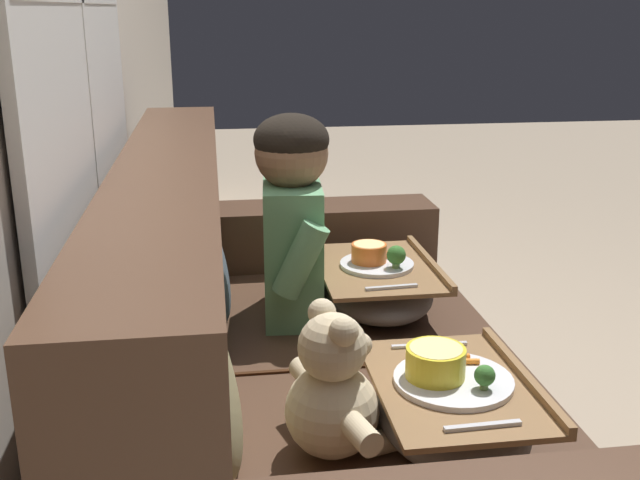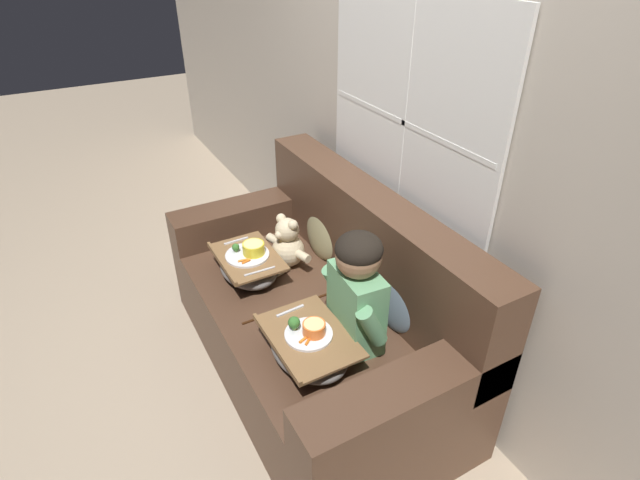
{
  "view_description": "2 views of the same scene",
  "coord_description": "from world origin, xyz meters",
  "px_view_note": "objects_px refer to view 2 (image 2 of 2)",
  "views": [
    {
      "loc": [
        -1.64,
        0.27,
        1.33
      ],
      "look_at": [
        -0.01,
        0.03,
        0.82
      ],
      "focal_mm": 42.0,
      "sensor_mm": 36.0,
      "label": 1
    },
    {
      "loc": [
        1.8,
        -0.93,
        2.13
      ],
      "look_at": [
        -0.1,
        0.12,
        0.76
      ],
      "focal_mm": 28.0,
      "sensor_mm": 36.0,
      "label": 2
    }
  ],
  "objects_px": {
    "throw_pillow_behind_child": "(398,296)",
    "teddy_bear": "(287,245)",
    "lap_tray_child": "(309,345)",
    "lap_tray_teddy": "(248,265)",
    "couch": "(320,314)",
    "child_figure": "(357,285)",
    "throw_pillow_behind_teddy": "(325,228)"
  },
  "relations": [
    {
      "from": "throw_pillow_behind_child",
      "to": "teddy_bear",
      "type": "xyz_separation_m",
      "value": [
        -0.71,
        -0.24,
        -0.04
      ]
    },
    {
      "from": "lap_tray_child",
      "to": "lap_tray_teddy",
      "type": "distance_m",
      "value": 0.71
    },
    {
      "from": "couch",
      "to": "lap_tray_teddy",
      "type": "xyz_separation_m",
      "value": [
        -0.36,
        -0.26,
        0.2
      ]
    },
    {
      "from": "child_figure",
      "to": "lap_tray_child",
      "type": "bearing_deg",
      "value": -90.03
    },
    {
      "from": "couch",
      "to": "lap_tray_teddy",
      "type": "height_order",
      "value": "couch"
    },
    {
      "from": "couch",
      "to": "lap_tray_child",
      "type": "bearing_deg",
      "value": -35.91
    },
    {
      "from": "throw_pillow_behind_child",
      "to": "child_figure",
      "type": "relative_size",
      "value": 0.64
    },
    {
      "from": "couch",
      "to": "lap_tray_child",
      "type": "xyz_separation_m",
      "value": [
        0.36,
        -0.26,
        0.19
      ]
    },
    {
      "from": "throw_pillow_behind_child",
      "to": "child_figure",
      "type": "xyz_separation_m",
      "value": [
        -0.0,
        -0.24,
        0.15
      ]
    },
    {
      "from": "couch",
      "to": "throw_pillow_behind_child",
      "type": "bearing_deg",
      "value": 32.53
    },
    {
      "from": "couch",
      "to": "lap_tray_teddy",
      "type": "relative_size",
      "value": 4.3
    },
    {
      "from": "child_figure",
      "to": "lap_tray_child",
      "type": "xyz_separation_m",
      "value": [
        -0.0,
        -0.24,
        -0.24
      ]
    },
    {
      "from": "throw_pillow_behind_child",
      "to": "lap_tray_child",
      "type": "bearing_deg",
      "value": -90.03
    },
    {
      "from": "child_figure",
      "to": "teddy_bear",
      "type": "height_order",
      "value": "child_figure"
    },
    {
      "from": "throw_pillow_behind_child",
      "to": "lap_tray_teddy",
      "type": "height_order",
      "value": "throw_pillow_behind_child"
    },
    {
      "from": "child_figure",
      "to": "throw_pillow_behind_teddy",
      "type": "bearing_deg",
      "value": 161.32
    },
    {
      "from": "throw_pillow_behind_child",
      "to": "lap_tray_teddy",
      "type": "relative_size",
      "value": 0.86
    },
    {
      "from": "lap_tray_teddy",
      "to": "throw_pillow_behind_teddy",
      "type": "bearing_deg",
      "value": 90.04
    },
    {
      "from": "couch",
      "to": "throw_pillow_behind_child",
      "type": "relative_size",
      "value": 5.02
    },
    {
      "from": "throw_pillow_behind_child",
      "to": "lap_tray_child",
      "type": "relative_size",
      "value": 0.79
    },
    {
      "from": "lap_tray_child",
      "to": "teddy_bear",
      "type": "bearing_deg",
      "value": 161.26
    },
    {
      "from": "throw_pillow_behind_teddy",
      "to": "child_figure",
      "type": "relative_size",
      "value": 0.66
    },
    {
      "from": "throw_pillow_behind_child",
      "to": "teddy_bear",
      "type": "height_order",
      "value": "throw_pillow_behind_child"
    },
    {
      "from": "throw_pillow_behind_teddy",
      "to": "throw_pillow_behind_child",
      "type": "bearing_deg",
      "value": 0.0
    },
    {
      "from": "throw_pillow_behind_child",
      "to": "throw_pillow_behind_teddy",
      "type": "bearing_deg",
      "value": 180.0
    },
    {
      "from": "child_figure",
      "to": "lap_tray_teddy",
      "type": "distance_m",
      "value": 0.79
    },
    {
      "from": "teddy_bear",
      "to": "throw_pillow_behind_teddy",
      "type": "bearing_deg",
      "value": 90.28
    },
    {
      "from": "teddy_bear",
      "to": "child_figure",
      "type": "bearing_deg",
      "value": 0.25
    },
    {
      "from": "lap_tray_child",
      "to": "lap_tray_teddy",
      "type": "relative_size",
      "value": 1.08
    },
    {
      "from": "couch",
      "to": "throw_pillow_behind_child",
      "type": "xyz_separation_m",
      "value": [
        0.36,
        0.23,
        0.29
      ]
    },
    {
      "from": "throw_pillow_behind_child",
      "to": "lap_tray_teddy",
      "type": "bearing_deg",
      "value": -145.82
    },
    {
      "from": "lap_tray_child",
      "to": "child_figure",
      "type": "bearing_deg",
      "value": 89.97
    }
  ]
}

